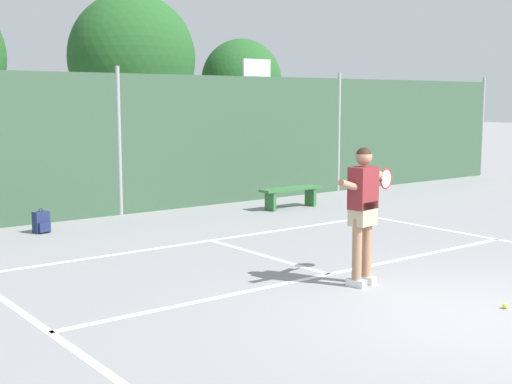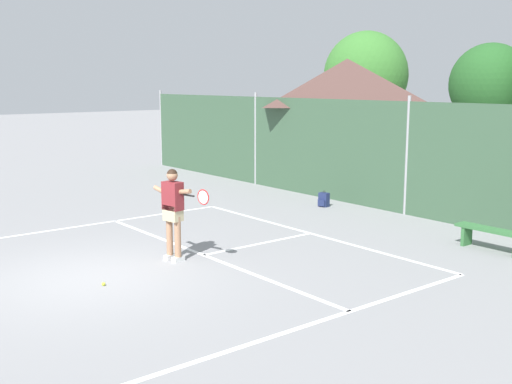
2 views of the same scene
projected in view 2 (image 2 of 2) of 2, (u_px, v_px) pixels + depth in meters
The scene contains 8 objects.
ground_plane at pixel (91, 278), 11.39m from camera, with size 120.00×120.00×0.00m, color gray.
court_markings at pixel (123, 271), 11.78m from camera, with size 8.30×11.10×0.01m.
chainlink_fence at pixel (407, 159), 16.63m from camera, with size 26.09×0.09×3.18m.
clubhouse_building at pixel (346, 118), 22.61m from camera, with size 5.66×5.57×4.35m.
tennis_player at pixel (173, 206), 12.32m from camera, with size 1.40×0.45×1.85m.
tennis_ball at pixel (104, 284), 10.97m from camera, with size 0.07×0.07×0.07m, color #CCE033.
backpack_navy at pixel (324, 200), 17.89m from camera, with size 0.31×0.28×0.46m.
courtside_bench at pixel (492, 234), 13.18m from camera, with size 1.60×0.36×0.48m.
Camera 2 is at (10.45, -4.43, 3.54)m, focal length 43.81 mm.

